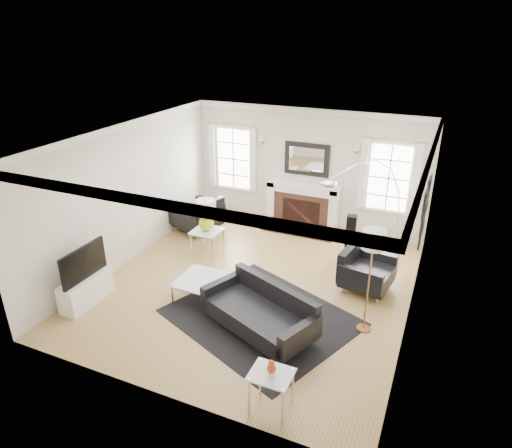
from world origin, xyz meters
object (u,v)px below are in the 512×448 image
at_px(armchair_right, 364,271).
at_px(fireplace, 302,207).
at_px(sofa, 261,312).
at_px(armchair_left, 200,216).
at_px(gourd_lamp, 206,213).
at_px(coffee_table, 202,281).
at_px(arc_floor_lamp, 365,205).

bearing_deg(armchair_right, fireplace, 131.87).
xyz_separation_m(sofa, armchair_left, (-2.78, 2.87, 0.05)).
height_order(fireplace, armchair_left, fireplace).
height_order(sofa, gourd_lamp, gourd_lamp).
bearing_deg(coffee_table, sofa, -18.23).
distance_m(fireplace, sofa, 4.04).
bearing_deg(fireplace, armchair_left, -152.47).
relative_size(fireplace, armchair_left, 1.41).
relative_size(sofa, arc_floor_lamp, 0.95).
bearing_deg(gourd_lamp, fireplace, 59.02).
bearing_deg(armchair_right, arc_floor_lamp, 104.09).
height_order(sofa, armchair_left, armchair_left).
relative_size(armchair_right, arc_floor_lamp, 0.49).
xyz_separation_m(sofa, coffee_table, (-1.31, 0.43, 0.02)).
relative_size(sofa, gourd_lamp, 3.14).
bearing_deg(armchair_right, gourd_lamp, -178.12).
height_order(coffee_table, arc_floor_lamp, arc_floor_lamp).
bearing_deg(fireplace, gourd_lamp, -120.98).
xyz_separation_m(fireplace, gourd_lamp, (-1.32, -2.20, 0.46)).
bearing_deg(gourd_lamp, sofa, -42.25).
bearing_deg(sofa, fireplace, 99.25).
distance_m(armchair_right, gourd_lamp, 3.26).
height_order(armchair_left, gourd_lamp, gourd_lamp).
distance_m(gourd_lamp, arc_floor_lamp, 3.18).
distance_m(fireplace, coffee_table, 3.62).
xyz_separation_m(fireplace, sofa, (0.65, -3.99, -0.21)).
distance_m(sofa, armchair_left, 4.00).
distance_m(armchair_left, arc_floor_lamp, 3.79).
distance_m(armchair_left, armchair_right, 4.13).
bearing_deg(gourd_lamp, armchair_left, 126.82).
bearing_deg(fireplace, sofa, -80.75).
bearing_deg(gourd_lamp, arc_floor_lamp, 24.64).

